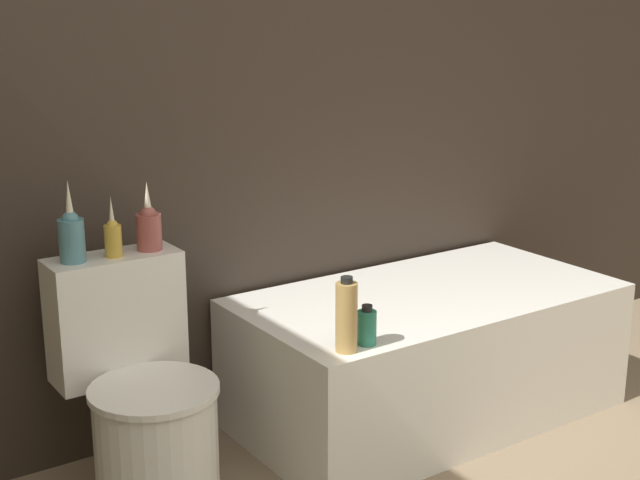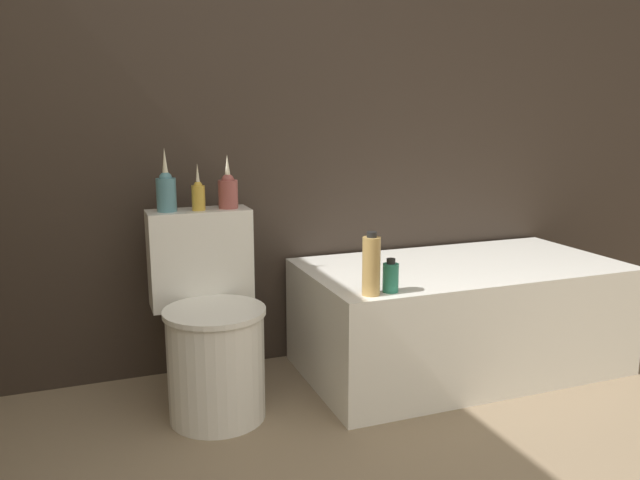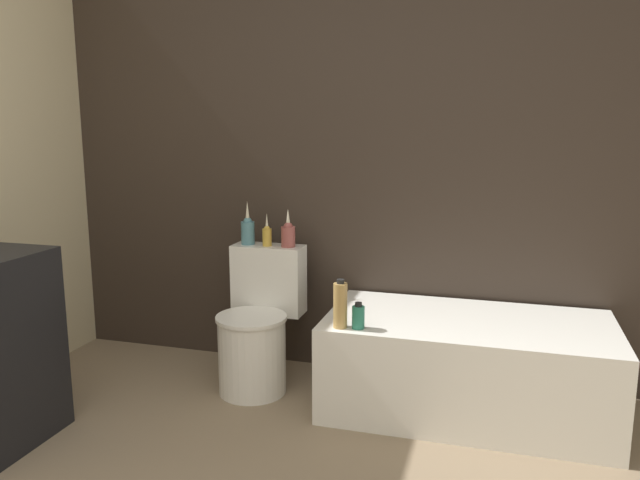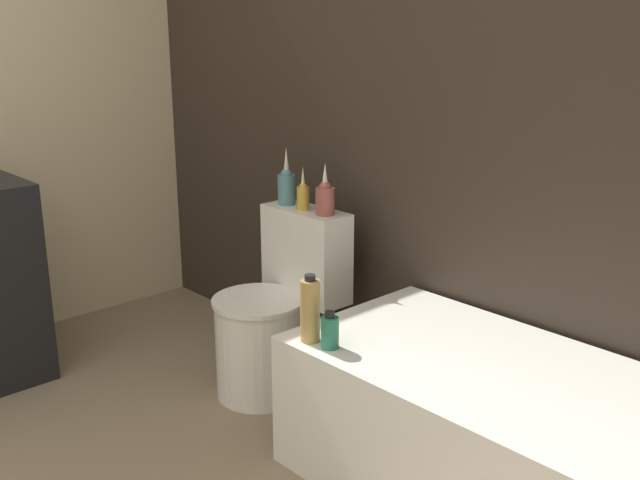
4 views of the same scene
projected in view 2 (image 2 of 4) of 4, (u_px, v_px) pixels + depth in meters
name	position (u px, v px, depth m)	size (l,w,h in m)	color
wall_back_tiled	(257.00, 79.00, 2.74)	(6.40, 0.06, 2.60)	#332821
bathtub	(459.00, 315.00, 2.85)	(1.42, 0.75, 0.49)	white
toilet	(211.00, 328.00, 2.43)	(0.41, 0.55, 0.77)	white
vase_gold	(166.00, 190.00, 2.45)	(0.08, 0.08, 0.25)	teal
vase_silver	(198.00, 194.00, 2.49)	(0.05, 0.05, 0.19)	gold
vase_bronze	(228.00, 190.00, 2.54)	(0.08, 0.08, 0.22)	#994C47
shampoo_bottle_tall	(371.00, 265.00, 2.30)	(0.07, 0.07, 0.24)	tan
shampoo_bottle_short	(391.00, 277.00, 2.35)	(0.06, 0.06, 0.13)	#267259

